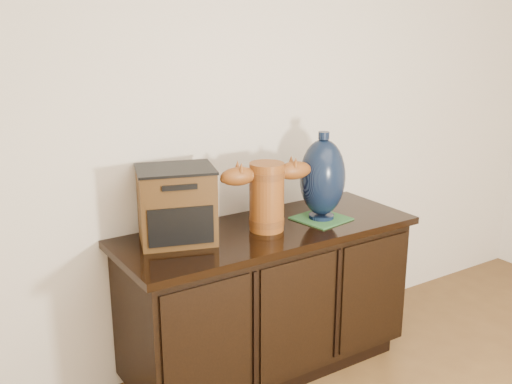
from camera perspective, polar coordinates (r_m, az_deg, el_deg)
sideboard at (r=2.99m, az=1.07°, el=-10.13°), size 1.46×0.56×0.75m
terracotta_vessel at (r=2.77m, az=1.03°, el=-0.06°), size 0.46×0.19×0.32m
tv_radio at (r=2.66m, az=-7.59°, el=-1.22°), size 0.40×0.36×0.34m
green_mat at (r=2.98m, az=6.23°, el=-2.52°), size 0.27×0.27×0.01m
lamp_base at (r=2.92m, az=6.35°, el=1.35°), size 0.26×0.26×0.43m
spray_can at (r=2.93m, az=1.46°, el=-1.07°), size 0.06×0.06×0.18m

